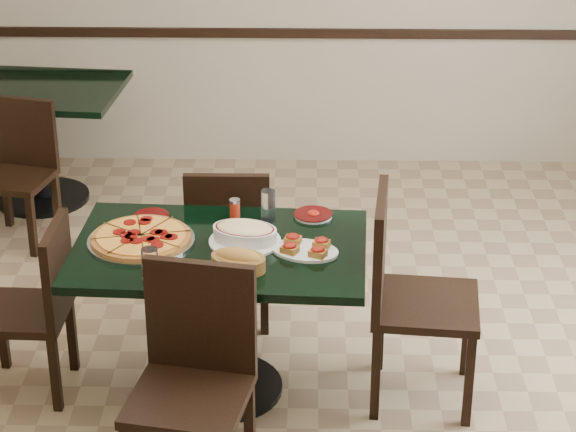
{
  "coord_description": "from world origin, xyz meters",
  "views": [
    {
      "loc": [
        0.09,
        -4.36,
        2.99
      ],
      "look_at": [
        -0.0,
        0.0,
        0.89
      ],
      "focal_mm": 70.0,
      "sensor_mm": 36.0,
      "label": 1
    }
  ],
  "objects_px": {
    "back_chair_near": "(20,164)",
    "chair_near": "(194,369)",
    "pepperoni_pizza": "(141,238)",
    "bruschetta_platter": "(305,247)",
    "main_table": "(220,283)",
    "chair_left": "(39,301)",
    "lasagna_casserole": "(245,233)",
    "back_table": "(35,122)",
    "chair_right": "(405,287)",
    "chair_far": "(229,238)",
    "bread_basket": "(238,261)"
  },
  "relations": [
    {
      "from": "back_chair_near",
      "to": "chair_near",
      "type": "bearing_deg",
      "value": -47.74
    },
    {
      "from": "pepperoni_pizza",
      "to": "bruschetta_platter",
      "type": "bearing_deg",
      "value": -6.96
    },
    {
      "from": "main_table",
      "to": "chair_left",
      "type": "height_order",
      "value": "chair_left"
    },
    {
      "from": "back_chair_near",
      "to": "lasagna_casserole",
      "type": "xyz_separation_m",
      "value": [
        1.39,
        -1.55,
        0.34
      ]
    },
    {
      "from": "back_table",
      "to": "chair_right",
      "type": "bearing_deg",
      "value": -39.59
    },
    {
      "from": "chair_far",
      "to": "back_chair_near",
      "type": "relative_size",
      "value": 1.06
    },
    {
      "from": "main_table",
      "to": "lasagna_casserole",
      "type": "xyz_separation_m",
      "value": [
        0.11,
        0.04,
        0.23
      ]
    },
    {
      "from": "chair_near",
      "to": "chair_right",
      "type": "relative_size",
      "value": 0.96
    },
    {
      "from": "back_table",
      "to": "chair_far",
      "type": "distance_m",
      "value": 1.97
    },
    {
      "from": "chair_near",
      "to": "bruschetta_platter",
      "type": "distance_m",
      "value": 0.77
    },
    {
      "from": "chair_near",
      "to": "pepperoni_pizza",
      "type": "xyz_separation_m",
      "value": [
        -0.29,
        0.69,
        0.23
      ]
    },
    {
      "from": "pepperoni_pizza",
      "to": "bruschetta_platter",
      "type": "height_order",
      "value": "bruschetta_platter"
    },
    {
      "from": "main_table",
      "to": "chair_far",
      "type": "relative_size",
      "value": 1.5
    },
    {
      "from": "main_table",
      "to": "lasagna_casserole",
      "type": "height_order",
      "value": "lasagna_casserole"
    },
    {
      "from": "main_table",
      "to": "bruschetta_platter",
      "type": "xyz_separation_m",
      "value": [
        0.37,
        -0.05,
        0.21
      ]
    },
    {
      "from": "back_table",
      "to": "chair_far",
      "type": "relative_size",
      "value": 1.29
    },
    {
      "from": "chair_left",
      "to": "bread_basket",
      "type": "bearing_deg",
      "value": 79.13
    },
    {
      "from": "chair_left",
      "to": "lasagna_casserole",
      "type": "xyz_separation_m",
      "value": [
        0.93,
        0.04,
        0.33
      ]
    },
    {
      "from": "chair_left",
      "to": "chair_near",
      "type": "bearing_deg",
      "value": 51.55
    },
    {
      "from": "main_table",
      "to": "bruschetta_platter",
      "type": "relative_size",
      "value": 3.86
    },
    {
      "from": "chair_left",
      "to": "pepperoni_pizza",
      "type": "relative_size",
      "value": 1.78
    },
    {
      "from": "back_chair_near",
      "to": "back_table",
      "type": "bearing_deg",
      "value": 105.55
    },
    {
      "from": "chair_left",
      "to": "pepperoni_pizza",
      "type": "distance_m",
      "value": 0.56
    },
    {
      "from": "lasagna_casserole",
      "to": "chair_near",
      "type": "bearing_deg",
      "value": -89.94
    },
    {
      "from": "main_table",
      "to": "chair_right",
      "type": "bearing_deg",
      "value": 1.94
    },
    {
      "from": "chair_right",
      "to": "lasagna_casserole",
      "type": "xyz_separation_m",
      "value": [
        -0.71,
        0.05,
        0.23
      ]
    },
    {
      "from": "back_table",
      "to": "back_chair_near",
      "type": "relative_size",
      "value": 1.37
    },
    {
      "from": "main_table",
      "to": "bread_basket",
      "type": "bearing_deg",
      "value": -62.13
    },
    {
      "from": "chair_near",
      "to": "chair_right",
      "type": "xyz_separation_m",
      "value": [
        0.87,
        0.63,
        0.02
      ]
    },
    {
      "from": "chair_left",
      "to": "back_table",
      "type": "bearing_deg",
      "value": -165.32
    },
    {
      "from": "chair_right",
      "to": "chair_left",
      "type": "distance_m",
      "value": 1.64
    },
    {
      "from": "chair_far",
      "to": "chair_near",
      "type": "xyz_separation_m",
      "value": [
        -0.05,
        -1.24,
        0.05
      ]
    },
    {
      "from": "main_table",
      "to": "bruschetta_platter",
      "type": "bearing_deg",
      "value": -4.51
    },
    {
      "from": "bruschetta_platter",
      "to": "chair_right",
      "type": "bearing_deg",
      "value": 21.34
    },
    {
      "from": "back_table",
      "to": "chair_left",
      "type": "distance_m",
      "value": 2.14
    },
    {
      "from": "back_chair_near",
      "to": "bruschetta_platter",
      "type": "xyz_separation_m",
      "value": [
        1.66,
        -1.63,
        0.32
      ]
    },
    {
      "from": "chair_near",
      "to": "chair_left",
      "type": "distance_m",
      "value": 1.0
    },
    {
      "from": "chair_far",
      "to": "chair_left",
      "type": "bearing_deg",
      "value": 35.62
    },
    {
      "from": "pepperoni_pizza",
      "to": "chair_left",
      "type": "bearing_deg",
      "value": -175.01
    },
    {
      "from": "chair_far",
      "to": "chair_near",
      "type": "height_order",
      "value": "chair_near"
    },
    {
      "from": "chair_left",
      "to": "bruschetta_platter",
      "type": "relative_size",
      "value": 2.47
    },
    {
      "from": "chair_near",
      "to": "bread_basket",
      "type": "height_order",
      "value": "chair_near"
    },
    {
      "from": "chair_near",
      "to": "bruschetta_platter",
      "type": "height_order",
      "value": "chair_near"
    },
    {
      "from": "chair_far",
      "to": "chair_right",
      "type": "distance_m",
      "value": 1.02
    },
    {
      "from": "main_table",
      "to": "bruschetta_platter",
      "type": "height_order",
      "value": "bruschetta_platter"
    },
    {
      "from": "back_table",
      "to": "back_chair_near",
      "type": "distance_m",
      "value": 0.5
    },
    {
      "from": "chair_left",
      "to": "bruschetta_platter",
      "type": "bearing_deg",
      "value": 89.49
    },
    {
      "from": "chair_right",
      "to": "chair_left",
      "type": "height_order",
      "value": "chair_right"
    },
    {
      "from": "chair_far",
      "to": "pepperoni_pizza",
      "type": "relative_size",
      "value": 1.85
    },
    {
      "from": "chair_left",
      "to": "chair_far",
      "type": "bearing_deg",
      "value": 127.89
    }
  ]
}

